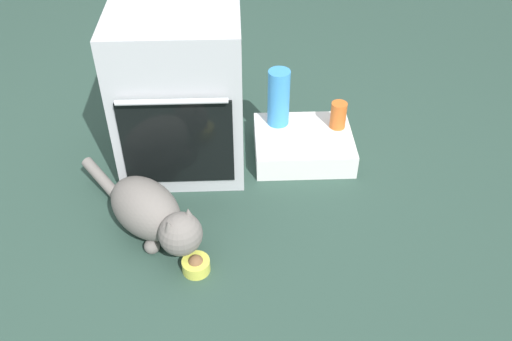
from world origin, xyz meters
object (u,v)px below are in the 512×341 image
food_bowl (196,265)px  cat (152,213)px  sauce_jar (338,115)px  water_bottle (279,98)px  pantry_cabinet (303,145)px  oven (180,91)px

food_bowl → cat: size_ratio=0.18×
sauce_jar → water_bottle: water_bottle is taller
pantry_cabinet → water_bottle: (-0.12, 0.11, 0.21)m
pantry_cabinet → food_bowl: pantry_cabinet is taller
pantry_cabinet → cat: (-0.70, -0.54, 0.07)m
pantry_cabinet → sauce_jar: bearing=19.6°
pantry_cabinet → food_bowl: 0.91m
sauce_jar → oven: bearing=-175.8°
oven → sauce_jar: size_ratio=5.62×
cat → sauce_jar: size_ratio=4.52×
food_bowl → water_bottle: 0.97m
oven → cat: size_ratio=1.24×
oven → pantry_cabinet: bearing=-0.5°
cat → food_bowl: bearing=-0.0°
water_bottle → oven: bearing=-167.4°
cat → water_bottle: bearing=95.7°
cat → sauce_jar: 1.07m
pantry_cabinet → water_bottle: size_ratio=1.63×
cat → oven: bearing=126.4°
oven → pantry_cabinet: 0.68m
oven → cat: bearing=-100.8°
oven → cat: (-0.10, -0.55, -0.26)m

